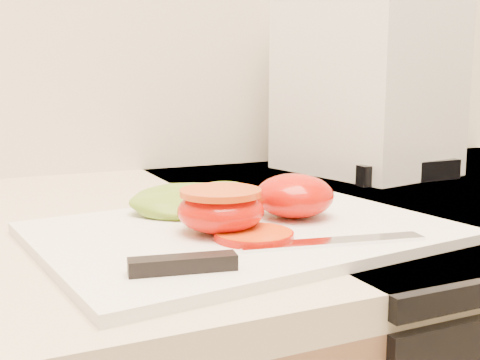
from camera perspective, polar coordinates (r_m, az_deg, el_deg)
name	(u,v)px	position (r m, az deg, el deg)	size (l,w,h in m)	color
cutting_board	(244,232)	(0.59, 0.41, -4.94)	(0.39, 0.28, 0.01)	white
tomato_half_dome	(294,196)	(0.63, 5.16, -1.48)	(0.08, 0.08, 0.05)	red
tomato_half_cut	(221,209)	(0.57, -1.85, -2.74)	(0.08, 0.08, 0.04)	red
tomato_slice_0	(254,235)	(0.55, 1.31, -5.25)	(0.07, 0.07, 0.01)	#DC4309
lettuce_leaf_0	(192,202)	(0.65, -4.60, -2.07)	(0.13, 0.09, 0.02)	olive
lettuce_leaf_1	(228,197)	(0.67, -1.15, -1.63)	(0.11, 0.08, 0.02)	olive
knife	(247,254)	(0.49, 0.71, -7.07)	(0.27, 0.06, 0.01)	silver
appliance	(366,79)	(1.00, 11.86, 9.31)	(0.20, 0.25, 0.30)	white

